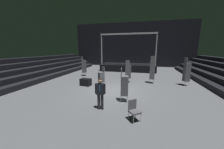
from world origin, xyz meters
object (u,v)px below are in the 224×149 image
at_px(chair_stack_front_left, 84,66).
at_px(chair_stack_rear_left, 128,71).
at_px(chair_stack_mid_left, 101,77).
at_px(chair_stack_mid_centre, 187,72).
at_px(equipment_road_case, 86,82).
at_px(stage_riser, 128,67).
at_px(man_with_tie, 100,92).
at_px(chair_stack_mid_right, 124,85).
at_px(loose_chair_near_man, 134,109).
at_px(chair_stack_front_right, 152,70).

relative_size(chair_stack_front_left, chair_stack_rear_left, 1.08).
distance_m(chair_stack_mid_left, chair_stack_mid_centre, 7.40).
distance_m(chair_stack_mid_left, equipment_road_case, 1.54).
xyz_separation_m(stage_riser, chair_stack_front_left, (-4.72, -5.16, 0.59)).
distance_m(man_with_tie, chair_stack_mid_right, 1.70).
bearing_deg(loose_chair_near_man, chair_stack_rear_left, -119.63).
bearing_deg(equipment_road_case, man_with_tie, -55.42).
distance_m(chair_stack_front_left, chair_stack_mid_left, 5.11).
bearing_deg(equipment_road_case, chair_stack_front_right, 21.03).
bearing_deg(chair_stack_mid_right, chair_stack_mid_centre, 126.49).
xyz_separation_m(chair_stack_rear_left, loose_chair_near_man, (1.00, -6.65, -0.53)).
bearing_deg(chair_stack_front_left, chair_stack_mid_right, 31.80).
distance_m(stage_riser, chair_stack_front_right, 7.44).
bearing_deg(man_with_tie, chair_stack_rear_left, -102.40).
relative_size(stage_riser, chair_stack_front_left, 3.42).
distance_m(stage_riser, chair_stack_mid_centre, 9.05).
bearing_deg(chair_stack_mid_left, loose_chair_near_man, 171.23).
bearing_deg(chair_stack_front_left, chair_stack_rear_left, 62.29).
xyz_separation_m(chair_stack_front_left, chair_stack_rear_left, (5.47, -1.73, -0.08)).
height_order(chair_stack_mid_left, loose_chair_near_man, chair_stack_mid_left).
height_order(man_with_tie, chair_stack_mid_right, chair_stack_mid_right).
bearing_deg(stage_riser, chair_stack_mid_right, -84.91).
bearing_deg(stage_riser, chair_stack_mid_left, -98.24).
distance_m(chair_stack_mid_left, loose_chair_near_man, 5.53).
xyz_separation_m(stage_riser, chair_stack_mid_left, (-1.29, -8.94, 0.30)).
xyz_separation_m(chair_stack_front_left, chair_stack_front_right, (7.69, -1.62, 0.13)).
distance_m(chair_stack_mid_left, chair_stack_rear_left, 2.89).
height_order(chair_stack_front_left, chair_stack_mid_centre, chair_stack_mid_centre).
relative_size(stage_riser, loose_chair_near_man, 8.35).
xyz_separation_m(man_with_tie, loose_chair_near_man, (1.79, -0.66, -0.42)).
height_order(chair_stack_front_left, equipment_road_case, chair_stack_front_left).
xyz_separation_m(chair_stack_mid_centre, chair_stack_rear_left, (-5.06, 0.01, -0.17)).
distance_m(stage_riser, equipment_road_case, 9.39).
height_order(chair_stack_mid_right, equipment_road_case, chair_stack_mid_right).
distance_m(chair_stack_mid_right, chair_stack_rear_left, 4.68).
distance_m(stage_riser, chair_stack_front_left, 7.02).
distance_m(man_with_tie, chair_stack_mid_centre, 8.37).
distance_m(chair_stack_front_left, chair_stack_front_right, 7.86).
distance_m(man_with_tie, chair_stack_front_right, 6.81).
bearing_deg(man_with_tie, equipment_road_case, -60.32).
relative_size(stage_riser, chair_stack_rear_left, 3.70).
height_order(equipment_road_case, loose_chair_near_man, loose_chair_near_man).
height_order(stage_riser, man_with_tie, stage_riser).
bearing_deg(loose_chair_near_man, chair_stack_mid_right, -108.24).
relative_size(man_with_tie, chair_stack_mid_left, 0.99).
height_order(chair_stack_front_right, chair_stack_mid_right, chair_stack_front_right).
height_order(stage_riser, chair_stack_mid_right, stage_riser).
bearing_deg(man_with_tie, chair_stack_front_left, -63.67).
height_order(man_with_tie, loose_chair_near_man, man_with_tie).
bearing_deg(loose_chair_near_man, stage_riser, -120.82).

